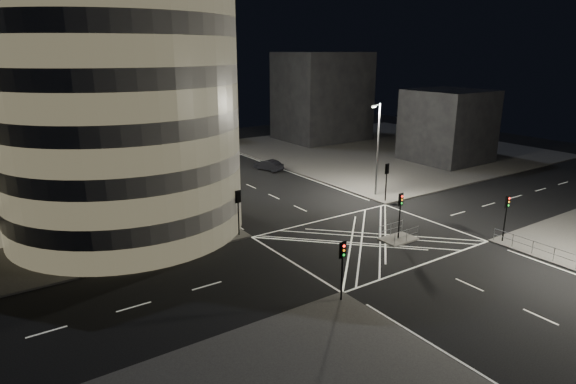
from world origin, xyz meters
TOP-DOWN VIEW (x-y plane):
  - ground at (0.00, 0.00)m, footprint 120.00×120.00m
  - sidewalk_far_right at (29.00, 27.00)m, footprint 42.00×42.00m
  - central_island at (2.00, -1.50)m, footprint 3.00×2.00m
  - office_tower_curved at (-20.74, 18.74)m, footprint 30.00×29.00m
  - office_block_rear at (-22.00, 42.00)m, footprint 24.00×16.00m
  - building_right_far at (26.00, 40.00)m, footprint 14.00×12.00m
  - building_right_near at (30.00, 16.00)m, footprint 10.00×10.00m
  - building_far_end at (-4.00, 58.00)m, footprint 18.00×8.00m
  - tree_a at (-10.50, 9.00)m, footprint 4.28×4.28m
  - tree_b at (-10.50, 15.00)m, footprint 5.04×5.04m
  - tree_c at (-10.50, 21.00)m, footprint 4.82×4.82m
  - tree_d at (-10.50, 27.00)m, footprint 4.60×4.60m
  - tree_e at (-10.50, 33.00)m, footprint 4.59×4.59m
  - traffic_signal_fl at (-8.80, 6.80)m, footprint 0.55×0.22m
  - traffic_signal_nl at (-8.80, -6.80)m, footprint 0.55×0.22m
  - traffic_signal_fr at (8.80, 6.80)m, footprint 0.55×0.22m
  - traffic_signal_nr at (8.80, -6.80)m, footprint 0.55×0.22m
  - traffic_signal_island at (2.00, -1.50)m, footprint 0.55×0.22m
  - street_lamp_left_near at (-9.44, 12.00)m, footprint 1.25×0.25m
  - street_lamp_left_far at (-9.44, 30.00)m, footprint 1.25×0.25m
  - street_lamp_right_far at (9.44, 9.00)m, footprint 1.25×0.25m
  - railing_near_right at (8.30, -12.15)m, footprint 0.06×11.70m
  - railing_island_south at (2.00, -2.40)m, footprint 2.80×0.06m
  - railing_island_north at (2.00, -0.60)m, footprint 2.80×0.06m
  - sedan at (5.93, 25.63)m, footprint 2.59×4.54m

SIDE VIEW (x-z plane):
  - ground at x=0.00m, z-range 0.00..0.00m
  - sidewalk_far_right at x=29.00m, z-range 0.00..0.15m
  - central_island at x=2.00m, z-range 0.00..0.15m
  - railing_near_right at x=8.30m, z-range 0.15..1.25m
  - railing_island_south at x=2.00m, z-range 0.15..1.25m
  - railing_island_north at x=2.00m, z-range 0.15..1.25m
  - sedan at x=5.93m, z-range 0.00..1.41m
  - traffic_signal_fl at x=-8.80m, z-range 0.91..4.91m
  - traffic_signal_nl at x=-8.80m, z-range 0.91..4.91m
  - traffic_signal_fr at x=8.80m, z-range 0.91..4.91m
  - traffic_signal_nr at x=8.80m, z-range 0.91..4.91m
  - traffic_signal_island at x=2.00m, z-range 0.91..4.91m
  - tree_e at x=-10.50m, z-range 0.90..7.67m
  - tree_a at x=-10.50m, z-range 1.13..8.03m
  - tree_d at x=-10.50m, z-range 1.16..8.48m
  - tree_c at x=-10.50m, z-range 1.14..8.69m
  - tree_b at x=-10.50m, z-range 1.14..8.93m
  - building_right_near at x=30.00m, z-range 0.15..10.15m
  - street_lamp_left_near at x=-9.44m, z-range 0.54..10.54m
  - street_lamp_left_far at x=-9.44m, z-range 0.54..10.54m
  - street_lamp_right_far at x=9.44m, z-range 0.54..10.54m
  - building_right_far at x=26.00m, z-range 0.15..15.15m
  - building_far_end at x=-4.00m, z-range 0.00..18.00m
  - office_block_rear at x=-22.00m, z-range 0.15..22.15m
  - office_tower_curved at x=-20.74m, z-range -0.95..26.25m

